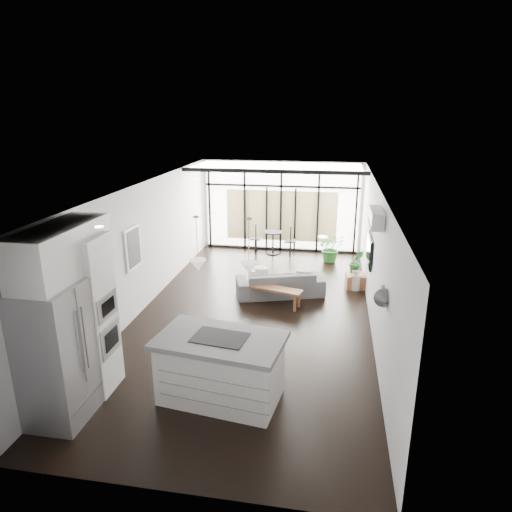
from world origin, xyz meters
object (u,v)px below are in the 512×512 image
(milk_can, at_px, (356,280))
(tv, at_px, (370,250))
(island, at_px, (221,368))
(console_bench, at_px, (274,296))
(fridge, at_px, (57,353))
(pouf, at_px, (258,276))
(sofa, at_px, (280,279))

(milk_can, height_order, tv, tv)
(island, height_order, console_bench, island)
(island, xyz_separation_m, console_bench, (0.34, 3.67, -0.31))
(console_bench, height_order, milk_can, milk_can)
(console_bench, bearing_deg, island, -78.88)
(fridge, height_order, milk_can, fridge)
(island, bearing_deg, tv, 67.43)
(pouf, bearing_deg, island, -87.33)
(island, distance_m, pouf, 4.92)
(island, distance_m, sofa, 4.33)
(fridge, distance_m, sofa, 5.75)
(console_bench, xyz_separation_m, pouf, (-0.57, 1.23, -0.00))
(sofa, height_order, milk_can, sofa)
(island, relative_size, tv, 1.73)
(fridge, bearing_deg, milk_can, 52.67)
(milk_can, bearing_deg, island, -114.15)
(console_bench, bearing_deg, sofa, 101.23)
(fridge, height_order, pouf, fridge)
(sofa, xyz_separation_m, tv, (2.03, -0.21, 0.89))
(island, height_order, tv, tv)
(sofa, distance_m, tv, 2.23)
(pouf, bearing_deg, console_bench, -65.17)
(pouf, height_order, tv, tv)
(milk_can, bearing_deg, console_bench, -145.94)
(sofa, bearing_deg, island, 66.84)
(fridge, xyz_separation_m, console_bench, (2.50, 4.47, -0.81))
(console_bench, distance_m, milk_can, 2.27)
(fridge, xyz_separation_m, milk_can, (4.38, 5.74, -0.77))
(pouf, distance_m, milk_can, 2.45)
(sofa, height_order, tv, tv)
(island, height_order, pouf, island)
(console_bench, bearing_deg, tv, 27.77)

